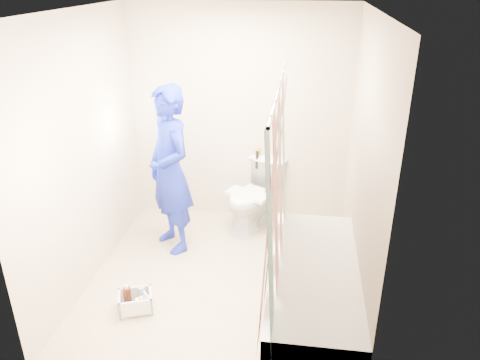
# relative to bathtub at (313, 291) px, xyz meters

# --- Properties ---
(floor) EXTENTS (2.60, 2.60, 0.00)m
(floor) POSITION_rel_bathtub_xyz_m (-0.85, 0.43, -0.27)
(floor) COLOR tan
(floor) RESTS_ON ground
(ceiling) EXTENTS (2.40, 2.60, 0.02)m
(ceiling) POSITION_rel_bathtub_xyz_m (-0.85, 0.43, 2.13)
(ceiling) COLOR silver
(ceiling) RESTS_ON wall_back
(wall_back) EXTENTS (2.40, 0.02, 2.40)m
(wall_back) POSITION_rel_bathtub_xyz_m (-0.85, 1.73, 0.93)
(wall_back) COLOR #C2AF95
(wall_back) RESTS_ON ground
(wall_front) EXTENTS (2.40, 0.02, 2.40)m
(wall_front) POSITION_rel_bathtub_xyz_m (-0.85, -0.88, 0.93)
(wall_front) COLOR #C2AF95
(wall_front) RESTS_ON ground
(wall_left) EXTENTS (0.02, 2.60, 2.40)m
(wall_left) POSITION_rel_bathtub_xyz_m (-2.05, 0.43, 0.93)
(wall_left) COLOR #C2AF95
(wall_left) RESTS_ON ground
(wall_right) EXTENTS (0.02, 2.60, 2.40)m
(wall_right) POSITION_rel_bathtub_xyz_m (0.35, 0.43, 0.93)
(wall_right) COLOR #C2AF95
(wall_right) RESTS_ON ground
(bathtub) EXTENTS (0.70, 1.75, 0.50)m
(bathtub) POSITION_rel_bathtub_xyz_m (0.00, 0.00, 0.00)
(bathtub) COLOR white
(bathtub) RESTS_ON ground
(curtain_rod) EXTENTS (0.02, 1.90, 0.02)m
(curtain_rod) POSITION_rel_bathtub_xyz_m (-0.33, 0.00, 1.68)
(curtain_rod) COLOR silver
(curtain_rod) RESTS_ON wall_back
(shower_curtain) EXTENTS (0.06, 1.75, 1.80)m
(shower_curtain) POSITION_rel_bathtub_xyz_m (-0.33, 0.00, 0.75)
(shower_curtain) COLOR white
(shower_curtain) RESTS_ON curtain_rod
(toilet) EXTENTS (0.70, 0.86, 0.77)m
(toilet) POSITION_rel_bathtub_xyz_m (-0.66, 1.45, 0.12)
(toilet) COLOR white
(toilet) RESTS_ON ground
(tank_lid) EXTENTS (0.51, 0.38, 0.04)m
(tank_lid) POSITION_rel_bathtub_xyz_m (-0.71, 1.34, 0.18)
(tank_lid) COLOR white
(tank_lid) RESTS_ON toilet
(tank_internals) EXTENTS (0.18, 0.10, 0.25)m
(tank_internals) POSITION_rel_bathtub_xyz_m (-0.61, 1.66, 0.49)
(tank_internals) COLOR black
(tank_internals) RESTS_ON toilet
(plumber) EXTENTS (0.73, 0.74, 1.71)m
(plumber) POSITION_rel_bathtub_xyz_m (-1.44, 0.93, 0.59)
(plumber) COLOR navy
(plumber) RESTS_ON ground
(cleaning_caddy) EXTENTS (0.34, 0.31, 0.21)m
(cleaning_caddy) POSITION_rel_bathtub_xyz_m (-1.48, -0.12, -0.19)
(cleaning_caddy) COLOR silver
(cleaning_caddy) RESTS_ON ground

